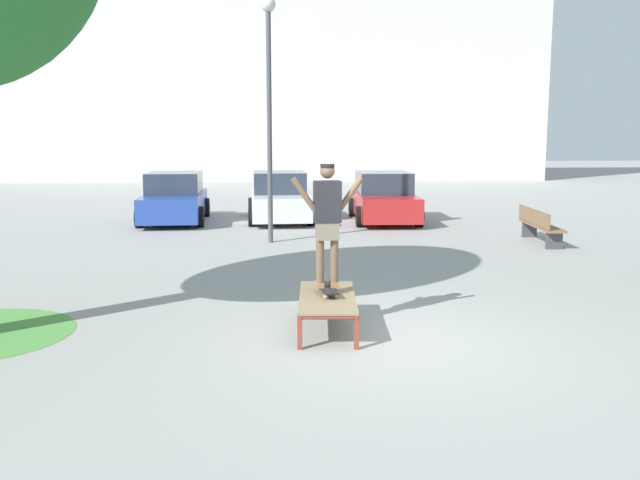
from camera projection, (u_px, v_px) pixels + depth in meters
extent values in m
plane|color=#999993|center=(393.00, 343.00, 8.77)|extent=(120.00, 120.00, 0.00)
cube|color=silver|center=(276.00, 53.00, 39.48)|extent=(30.76, 4.00, 14.48)
cube|color=brown|center=(303.00, 299.00, 10.32)|extent=(0.06, 0.06, 0.38)
cube|color=brown|center=(350.00, 299.00, 10.33)|extent=(0.06, 0.06, 0.38)
cube|color=brown|center=(300.00, 334.00, 8.51)|extent=(0.06, 0.06, 0.38)
cube|color=brown|center=(356.00, 334.00, 8.51)|extent=(0.06, 0.06, 0.38)
cylinder|color=brown|center=(302.00, 300.00, 9.38)|extent=(0.17, 1.90, 0.05)
cylinder|color=brown|center=(353.00, 300.00, 9.38)|extent=(0.17, 1.90, 0.05)
cylinder|color=brown|center=(327.00, 285.00, 10.29)|extent=(0.76, 0.10, 0.05)
cylinder|color=brown|center=(328.00, 318.00, 8.47)|extent=(0.76, 0.10, 0.05)
cube|color=#847051|center=(327.00, 297.00, 9.38)|extent=(0.88, 1.94, 0.03)
cube|color=black|center=(327.00, 288.00, 9.48)|extent=(0.27, 0.81, 0.02)
cylinder|color=silver|center=(319.00, 288.00, 9.76)|extent=(0.03, 0.06, 0.06)
cylinder|color=silver|center=(329.00, 287.00, 9.78)|extent=(0.03, 0.06, 0.06)
cylinder|color=silver|center=(325.00, 297.00, 9.21)|extent=(0.03, 0.06, 0.06)
cylinder|color=silver|center=(336.00, 296.00, 9.23)|extent=(0.03, 0.06, 0.06)
cylinder|color=brown|center=(320.00, 258.00, 9.41)|extent=(0.11, 0.11, 0.82)
cube|color=#99704C|center=(319.00, 284.00, 9.51)|extent=(0.12, 0.25, 0.07)
cylinder|color=brown|center=(334.00, 258.00, 9.44)|extent=(0.11, 0.11, 0.82)
cube|color=#99704C|center=(334.00, 284.00, 9.54)|extent=(0.12, 0.25, 0.07)
cube|color=#756B5B|center=(327.00, 231.00, 9.36)|extent=(0.32, 0.22, 0.24)
cube|color=#232328|center=(327.00, 202.00, 9.30)|extent=(0.38, 0.25, 0.56)
cylinder|color=brown|center=(305.00, 196.00, 9.25)|extent=(0.40, 0.11, 0.52)
cylinder|color=brown|center=(349.00, 196.00, 9.34)|extent=(0.40, 0.11, 0.52)
sphere|color=brown|center=(327.00, 171.00, 9.24)|extent=(0.20, 0.20, 0.20)
cylinder|color=black|center=(327.00, 166.00, 9.23)|extent=(0.19, 0.19, 0.05)
cube|color=#28479E|center=(175.00, 205.00, 20.92)|extent=(1.83, 4.25, 0.70)
cube|color=#2D3847|center=(174.00, 183.00, 20.97)|extent=(1.62, 2.15, 0.64)
cylinder|color=black|center=(200.00, 217.00, 19.75)|extent=(0.24, 0.61, 0.60)
cylinder|color=black|center=(139.00, 217.00, 19.59)|extent=(0.24, 0.61, 0.60)
cylinder|color=black|center=(206.00, 207.00, 22.31)|extent=(0.24, 0.61, 0.60)
cylinder|color=black|center=(152.00, 208.00, 22.15)|extent=(0.24, 0.61, 0.60)
cube|color=silver|center=(279.00, 204.00, 21.24)|extent=(1.85, 4.26, 0.70)
cube|color=#2D3847|center=(279.00, 182.00, 21.29)|extent=(1.63, 2.15, 0.64)
cylinder|color=black|center=(311.00, 215.00, 20.08)|extent=(0.24, 0.61, 0.60)
cylinder|color=black|center=(252.00, 216.00, 19.91)|extent=(0.24, 0.61, 0.60)
cylinder|color=black|center=(304.00, 206.00, 22.64)|extent=(0.24, 0.61, 0.60)
cylinder|color=black|center=(252.00, 207.00, 22.47)|extent=(0.24, 0.61, 0.60)
cube|color=red|center=(384.00, 205.00, 21.05)|extent=(1.82, 4.25, 0.70)
cube|color=#2D3847|center=(384.00, 182.00, 21.10)|extent=(1.62, 2.14, 0.64)
cylinder|color=black|center=(419.00, 216.00, 19.83)|extent=(0.24, 0.61, 0.60)
cylinder|color=black|center=(360.00, 217.00, 19.77)|extent=(0.24, 0.61, 0.60)
cylinder|color=black|center=(405.00, 207.00, 22.40)|extent=(0.24, 0.61, 0.60)
cylinder|color=black|center=(352.00, 207.00, 22.34)|extent=(0.24, 0.61, 0.60)
cube|color=brown|center=(541.00, 225.00, 16.87)|extent=(0.61, 2.42, 0.06)
cube|color=brown|center=(534.00, 216.00, 16.83)|extent=(0.21, 2.40, 0.36)
cube|color=#424247|center=(529.00, 229.00, 17.85)|extent=(0.38, 0.11, 0.40)
cube|color=#424247|center=(554.00, 241.00, 15.95)|extent=(0.38, 0.11, 0.40)
cylinder|color=#4C4C51|center=(269.00, 130.00, 16.60)|extent=(0.12, 0.12, 5.50)
sphere|color=silver|center=(268.00, 4.00, 16.16)|extent=(0.36, 0.36, 0.36)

